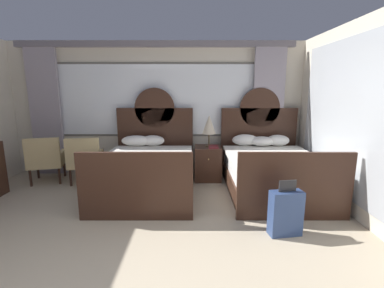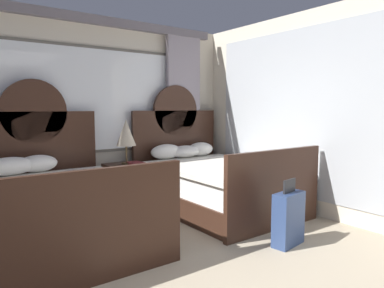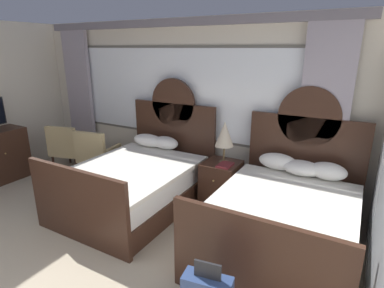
{
  "view_description": "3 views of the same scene",
  "coord_description": "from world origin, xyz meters",
  "px_view_note": "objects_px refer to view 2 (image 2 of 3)",
  "views": [
    {
      "loc": [
        0.72,
        -1.78,
        1.75
      ],
      "look_at": [
        0.7,
        2.62,
        0.86
      ],
      "focal_mm": 25.3,
      "sensor_mm": 36.0,
      "label": 1
    },
    {
      "loc": [
        -1.06,
        -1.02,
        1.43
      ],
      "look_at": [
        1.36,
        2.28,
        1.01
      ],
      "focal_mm": 33.03,
      "sensor_mm": 36.0,
      "label": 2
    },
    {
      "loc": [
        2.72,
        -0.5,
        2.25
      ],
      "look_at": [
        0.87,
        2.75,
        1.08
      ],
      "focal_mm": 28.91,
      "sensor_mm": 36.0,
      "label": 3
    }
  ],
  "objects_px": {
    "nightstand_between_beds": "(126,188)",
    "book_on_nightstand": "(136,163)",
    "bed_near_mirror": "(214,182)",
    "bed_near_window": "(59,208)",
    "suitcase_on_floor": "(288,218)",
    "table_lamp_on_nightstand": "(126,133)"
  },
  "relations": [
    {
      "from": "bed_near_window",
      "to": "table_lamp_on_nightstand",
      "type": "distance_m",
      "value": 1.45
    },
    {
      "from": "suitcase_on_floor",
      "to": "bed_near_mirror",
      "type": "bearing_deg",
      "value": 80.91
    },
    {
      "from": "bed_near_window",
      "to": "book_on_nightstand",
      "type": "xyz_separation_m",
      "value": [
        1.17,
        0.51,
        0.3
      ]
    },
    {
      "from": "nightstand_between_beds",
      "to": "book_on_nightstand",
      "type": "relative_size",
      "value": 2.54
    },
    {
      "from": "bed_near_mirror",
      "to": "suitcase_on_floor",
      "type": "height_order",
      "value": "bed_near_mirror"
    },
    {
      "from": "bed_near_window",
      "to": "nightstand_between_beds",
      "type": "height_order",
      "value": "bed_near_window"
    },
    {
      "from": "bed_near_mirror",
      "to": "suitcase_on_floor",
      "type": "xyz_separation_m",
      "value": [
        -0.24,
        -1.49,
        -0.1
      ]
    },
    {
      "from": "bed_near_mirror",
      "to": "book_on_nightstand",
      "type": "relative_size",
      "value": 8.25
    },
    {
      "from": "bed_near_window",
      "to": "table_lamp_on_nightstand",
      "type": "xyz_separation_m",
      "value": [
        1.09,
        0.63,
        0.71
      ]
    },
    {
      "from": "bed_near_mirror",
      "to": "book_on_nightstand",
      "type": "xyz_separation_m",
      "value": [
        -0.97,
        0.5,
        0.29
      ]
    },
    {
      "from": "bed_near_window",
      "to": "suitcase_on_floor",
      "type": "distance_m",
      "value": 2.41
    },
    {
      "from": "bed_near_mirror",
      "to": "nightstand_between_beds",
      "type": "relative_size",
      "value": 3.25
    },
    {
      "from": "bed_near_window",
      "to": "nightstand_between_beds",
      "type": "bearing_deg",
      "value": 29.68
    },
    {
      "from": "nightstand_between_beds",
      "to": "suitcase_on_floor",
      "type": "bearing_deg",
      "value": -68.41
    },
    {
      "from": "bed_near_window",
      "to": "book_on_nightstand",
      "type": "height_order",
      "value": "bed_near_window"
    },
    {
      "from": "table_lamp_on_nightstand",
      "to": "book_on_nightstand",
      "type": "relative_size",
      "value": 2.34
    },
    {
      "from": "bed_near_window",
      "to": "table_lamp_on_nightstand",
      "type": "height_order",
      "value": "bed_near_window"
    },
    {
      "from": "nightstand_between_beds",
      "to": "suitcase_on_floor",
      "type": "xyz_separation_m",
      "value": [
        0.83,
        -2.09,
        -0.05
      ]
    },
    {
      "from": "book_on_nightstand",
      "to": "suitcase_on_floor",
      "type": "relative_size",
      "value": 0.37
    },
    {
      "from": "bed_near_window",
      "to": "book_on_nightstand",
      "type": "bearing_deg",
      "value": 23.47
    },
    {
      "from": "table_lamp_on_nightstand",
      "to": "book_on_nightstand",
      "type": "height_order",
      "value": "table_lamp_on_nightstand"
    },
    {
      "from": "suitcase_on_floor",
      "to": "book_on_nightstand",
      "type": "bearing_deg",
      "value": 110.1
    }
  ]
}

